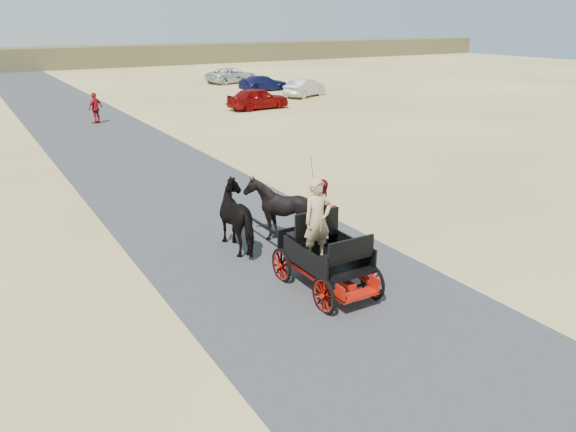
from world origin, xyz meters
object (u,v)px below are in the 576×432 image
horse_right (279,210)px  car_a (258,98)px  car_d (232,75)px  horse_left (241,217)px  carriage (325,273)px  car_b (305,88)px  car_c (264,83)px  pedestrian (95,108)px

horse_right → car_a: bearing=-116.3°
car_d → car_a: bearing=147.4°
horse_left → horse_right: size_ratio=1.18×
carriage → horse_right: 3.09m
carriage → car_b: size_ratio=0.60×
horse_left → car_d: (16.35, 35.26, -0.17)m
carriage → car_c: (15.59, 31.82, 0.24)m
horse_left → car_c: (16.14, 28.82, -0.25)m
carriage → car_c: size_ratio=0.58×
horse_right → pedestrian: bearing=-89.6°
carriage → car_c: car_c is taller
horse_left → pedestrian: 20.42m
horse_left → car_c: horse_left is taller
car_a → horse_left: bearing=147.2°
pedestrian → car_d: bearing=-170.6°
horse_right → car_c: horse_right is taller
carriage → car_d: car_d is taller
horse_right → car_d: horse_right is taller
car_a → car_b: car_a is taller
car_b → car_c: bearing=-15.7°
car_a → car_d: 15.71m
pedestrian → car_c: size_ratio=0.42×
pedestrian → car_c: pedestrian is taller
car_b → carriage: bearing=122.2°
horse_left → horse_right: (1.10, 0.00, 0.00)m
horse_right → car_a: size_ratio=0.42×
carriage → horse_left: bearing=100.4°
car_a → car_d: bearing=-23.1°
car_b → car_d: (-0.69, 11.28, 0.02)m
pedestrian → car_b: bearing=157.9°
carriage → car_d: (15.80, 38.26, 0.32)m
horse_right → car_d: bearing=-113.4°
horse_left → car_b: 29.42m
pedestrian → car_a: (10.23, 0.02, -0.17)m
car_c → pedestrian: bearing=120.2°
horse_left → car_c: bearing=-119.2°
car_b → car_c: size_ratio=0.97×
car_a → car_c: (4.94, 8.41, -0.09)m
carriage → car_a: 25.73m
carriage → horse_left: (-0.55, 3.00, 0.49)m
car_b → horse_left: bearing=118.3°
horse_left → car_a: 23.29m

